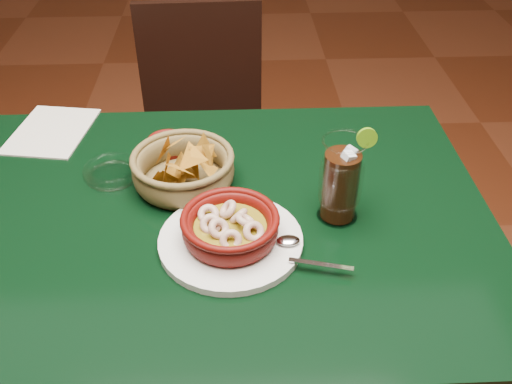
{
  "coord_description": "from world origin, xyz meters",
  "views": [
    {
      "loc": [
        0.1,
        -0.86,
        1.46
      ],
      "look_at": [
        0.14,
        -0.02,
        0.81
      ],
      "focal_mm": 40.0,
      "sensor_mm": 36.0,
      "label": 1
    }
  ],
  "objects_px": {
    "chip_basket": "(183,169)",
    "cola_drink": "(341,181)",
    "dining_table": "(188,249)",
    "dining_chair": "(204,136)",
    "shrimp_plate": "(231,230)"
  },
  "relations": [
    {
      "from": "shrimp_plate",
      "to": "cola_drink",
      "type": "height_order",
      "value": "cola_drink"
    },
    {
      "from": "dining_chair",
      "to": "cola_drink",
      "type": "height_order",
      "value": "cola_drink"
    },
    {
      "from": "dining_table",
      "to": "cola_drink",
      "type": "xyz_separation_m",
      "value": [
        0.3,
        -0.02,
        0.18
      ]
    },
    {
      "from": "chip_basket",
      "to": "cola_drink",
      "type": "height_order",
      "value": "cola_drink"
    },
    {
      "from": "dining_table",
      "to": "dining_chair",
      "type": "relative_size",
      "value": 1.36
    },
    {
      "from": "dining_table",
      "to": "chip_basket",
      "type": "bearing_deg",
      "value": 92.09
    },
    {
      "from": "chip_basket",
      "to": "cola_drink",
      "type": "bearing_deg",
      "value": -21.1
    },
    {
      "from": "chip_basket",
      "to": "cola_drink",
      "type": "distance_m",
      "value": 0.32
    },
    {
      "from": "shrimp_plate",
      "to": "chip_basket",
      "type": "xyz_separation_m",
      "value": [
        -0.09,
        0.19,
        0.01
      ]
    },
    {
      "from": "dining_chair",
      "to": "chip_basket",
      "type": "xyz_separation_m",
      "value": [
        -0.01,
        -0.61,
        0.3
      ]
    },
    {
      "from": "shrimp_plate",
      "to": "chip_basket",
      "type": "relative_size",
      "value": 1.4
    },
    {
      "from": "shrimp_plate",
      "to": "chip_basket",
      "type": "height_order",
      "value": "chip_basket"
    },
    {
      "from": "dining_table",
      "to": "cola_drink",
      "type": "height_order",
      "value": "cola_drink"
    },
    {
      "from": "chip_basket",
      "to": "dining_chair",
      "type": "bearing_deg",
      "value": 89.14
    },
    {
      "from": "dining_chair",
      "to": "dining_table",
      "type": "bearing_deg",
      "value": -90.48
    }
  ]
}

